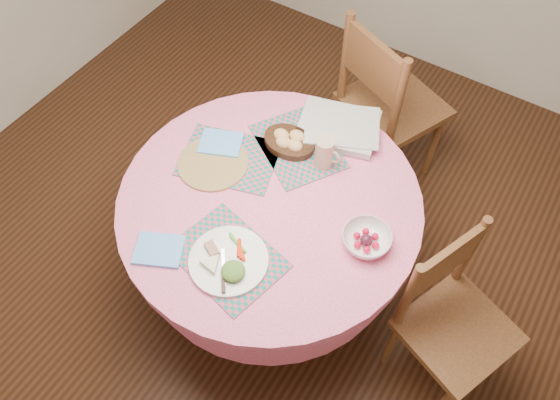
{
  "coord_description": "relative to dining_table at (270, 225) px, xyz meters",
  "views": [
    {
      "loc": [
        0.72,
        -1.04,
        2.55
      ],
      "look_at": [
        0.05,
        0.0,
        0.78
      ],
      "focal_mm": 35.0,
      "sensor_mm": 36.0,
      "label": 1
    }
  ],
  "objects": [
    {
      "name": "chair_back",
      "position": [
        0.09,
        0.96,
        -0.02
      ],
      "size": [
        0.61,
        0.6,
        1.02
      ],
      "rotation": [
        0.0,
        0.0,
        2.73
      ],
      "color": "brown",
      "rests_on": "ground"
    },
    {
      "name": "fruit_bowl",
      "position": [
        0.42,
        0.02,
        0.22
      ],
      "size": [
        0.2,
        0.2,
        0.06
      ],
      "rotation": [
        0.0,
        0.0,
        -0.09
      ],
      "color": "white",
      "rests_on": "dining_table"
    },
    {
      "name": "placemat_back",
      "position": [
        -0.05,
        0.3,
        0.2
      ],
      "size": [
        0.5,
        0.47,
        0.01
      ],
      "primitive_type": "cube",
      "rotation": [
        0.0,
        0.0,
        -0.56
      ],
      "color": "#14746E",
      "rests_on": "dining_table"
    },
    {
      "name": "napkin_near",
      "position": [
        -0.22,
        -0.43,
        0.2
      ],
      "size": [
        0.22,
        0.21,
        0.01
      ],
      "primitive_type": "cube",
      "rotation": [
        0.0,
        0.0,
        0.46
      ],
      "color": "#60A8F7",
      "rests_on": "dining_table"
    },
    {
      "name": "ground",
      "position": [
        0.0,
        0.0,
        -0.56
      ],
      "size": [
        4.0,
        4.0,
        0.0
      ],
      "primitive_type": "plane",
      "color": "#331C0F",
      "rests_on": "ground"
    },
    {
      "name": "dining_table",
      "position": [
        0.0,
        0.0,
        0.0
      ],
      "size": [
        1.24,
        1.24,
        0.75
      ],
      "color": "pink",
      "rests_on": "ground"
    },
    {
      "name": "chair_right",
      "position": [
        0.83,
        0.07,
        -0.09
      ],
      "size": [
        0.52,
        0.53,
        0.89
      ],
      "rotation": [
        0.0,
        0.0,
        1.2
      ],
      "color": "brown",
      "rests_on": "ground"
    },
    {
      "name": "bread_bowl",
      "position": [
        -0.08,
        0.28,
        0.23
      ],
      "size": [
        0.23,
        0.23,
        0.08
      ],
      "color": "black",
      "rests_on": "placemat_back"
    },
    {
      "name": "latte_mug",
      "position": [
        0.09,
        0.27,
        0.27
      ],
      "size": [
        0.12,
        0.08,
        0.14
      ],
      "color": "tan",
      "rests_on": "placemat_back"
    },
    {
      "name": "napkin_far",
      "position": [
        -0.33,
        0.12,
        0.21
      ],
      "size": [
        0.22,
        0.2,
        0.01
      ],
      "primitive_type": "cube",
      "rotation": [
        0.0,
        0.0,
        0.41
      ],
      "color": "#60A8F7",
      "rests_on": "placemat_left"
    },
    {
      "name": "placemat_front",
      "position": [
        0.02,
        -0.31,
        0.2
      ],
      "size": [
        0.46,
        0.38,
        0.01
      ],
      "primitive_type": "cube",
      "rotation": [
        0.0,
        0.0,
        -0.22
      ],
      "color": "#14746E",
      "rests_on": "dining_table"
    },
    {
      "name": "dinner_plate",
      "position": [
        0.04,
        -0.33,
        0.22
      ],
      "size": [
        0.3,
        0.3,
        0.05
      ],
      "rotation": [
        0.0,
        0.0,
        -0.48
      ],
      "color": "white",
      "rests_on": "placemat_front"
    },
    {
      "name": "newspaper_stack",
      "position": [
        0.05,
        0.47,
        0.22
      ],
      "size": [
        0.42,
        0.36,
        0.04
      ],
      "rotation": [
        0.0,
        0.0,
        0.28
      ],
      "color": "silver",
      "rests_on": "dining_table"
    },
    {
      "name": "placemat_left",
      "position": [
        -0.26,
        0.08,
        0.2
      ],
      "size": [
        0.47,
        0.4,
        0.01
      ],
      "primitive_type": "cube",
      "rotation": [
        0.0,
        0.0,
        0.29
      ],
      "color": "#14746E",
      "rests_on": "dining_table"
    },
    {
      "name": "wicker_trivet",
      "position": [
        -0.3,
        0.02,
        0.2
      ],
      "size": [
        0.3,
        0.3,
        0.01
      ],
      "primitive_type": "cylinder",
      "color": "olive",
      "rests_on": "dining_table"
    }
  ]
}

